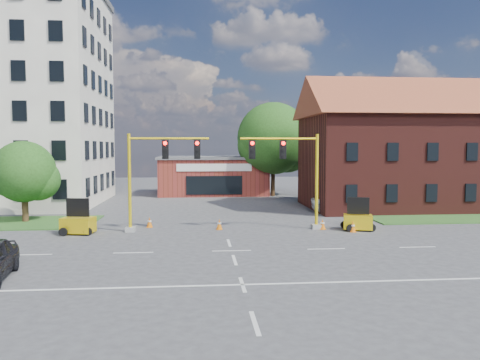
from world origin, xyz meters
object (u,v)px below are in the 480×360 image
(signal_mast_west, at_px, (156,170))
(signal_mast_east, at_px, (292,169))
(pickup_white, at_px, (346,203))
(trailer_west, at_px, (78,223))
(trailer_east, at_px, (358,220))

(signal_mast_west, bearing_deg, signal_mast_east, 0.00)
(signal_mast_east, relative_size, pickup_white, 1.09)
(signal_mast_west, height_order, trailer_west, signal_mast_west)
(pickup_white, bearing_deg, trailer_west, 121.56)
(trailer_west, height_order, pickup_white, trailer_west)
(signal_mast_east, height_order, pickup_white, signal_mast_east)
(signal_mast_east, xyz_separation_m, trailer_west, (-13.45, -0.47, -3.26))
(signal_mast_east, bearing_deg, trailer_west, -177.99)
(pickup_white, bearing_deg, signal_mast_west, 126.29)
(signal_mast_west, distance_m, signal_mast_east, 8.71)
(signal_mast_west, bearing_deg, trailer_west, -174.30)
(signal_mast_east, bearing_deg, signal_mast_west, 180.00)
(pickup_white, bearing_deg, trailer_east, 176.31)
(signal_mast_west, relative_size, pickup_white, 1.09)
(trailer_east, bearing_deg, trailer_west, -163.71)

